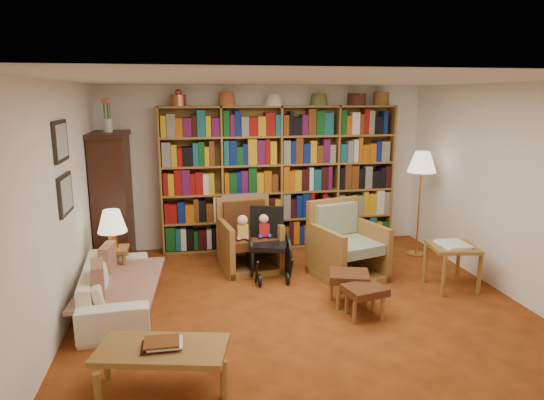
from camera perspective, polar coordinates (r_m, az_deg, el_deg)
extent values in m
plane|color=#974017|center=(5.60, 3.67, -12.66)|extent=(5.00, 5.00, 0.00)
plane|color=silver|center=(5.08, 4.07, 13.84)|extent=(5.00, 5.00, 0.00)
plane|color=white|center=(7.61, -0.76, 3.91)|extent=(5.00, 0.00, 5.00)
plane|color=white|center=(2.94, 16.04, -10.37)|extent=(5.00, 0.00, 5.00)
plane|color=white|center=(5.19, -23.96, -1.12)|extent=(0.00, 5.00, 5.00)
plane|color=white|center=(6.29, 26.53, 0.82)|extent=(0.00, 5.00, 5.00)
cube|color=olive|center=(7.51, 0.95, 2.64)|extent=(3.60, 0.30, 2.20)
cube|color=black|center=(7.14, -18.18, -0.12)|extent=(0.45, 0.90, 1.80)
cube|color=black|center=(7.01, -18.69, 7.32)|extent=(0.50, 0.95, 0.06)
cylinder|color=white|center=(7.00, -18.76, 8.30)|extent=(0.12, 0.12, 0.18)
cube|color=black|center=(5.38, -23.63, 6.37)|extent=(0.03, 0.52, 0.42)
cube|color=gray|center=(5.38, -23.47, 6.38)|extent=(0.01, 0.44, 0.34)
cube|color=black|center=(5.46, -23.14, 0.63)|extent=(0.03, 0.52, 0.42)
cube|color=gray|center=(5.45, -22.98, 0.63)|extent=(0.01, 0.44, 0.34)
imported|color=white|center=(5.77, -17.79, -9.69)|extent=(1.81, 0.82, 0.52)
cube|color=#C7BA91|center=(5.75, -17.32, -9.29)|extent=(0.91, 1.58, 0.04)
cube|color=maroon|center=(6.05, -18.73, -6.79)|extent=(0.16, 0.37, 0.36)
cube|color=maroon|center=(5.40, -19.77, -9.19)|extent=(0.18, 0.40, 0.38)
cube|color=olive|center=(6.32, -18.10, -5.56)|extent=(0.34, 0.34, 0.04)
cylinder|color=olive|center=(6.30, -19.27, -8.14)|extent=(0.05, 0.05, 0.47)
cylinder|color=olive|center=(6.27, -16.91, -8.10)|extent=(0.05, 0.05, 0.47)
cylinder|color=olive|center=(6.54, -18.93, -7.36)|extent=(0.05, 0.05, 0.47)
cylinder|color=olive|center=(6.51, -16.67, -7.31)|extent=(0.05, 0.05, 0.47)
cylinder|color=#C28C3E|center=(6.29, -18.17, -4.53)|extent=(0.12, 0.12, 0.20)
cone|color=white|center=(6.22, -18.32, -2.36)|extent=(0.35, 0.35, 0.28)
cube|color=olive|center=(6.80, -2.62, -7.66)|extent=(0.87, 0.89, 0.08)
cube|color=olive|center=(6.67, -5.59, -5.42)|extent=(0.19, 0.80, 0.68)
cube|color=olive|center=(6.75, 0.25, -5.13)|extent=(0.19, 0.80, 0.68)
cube|color=olive|center=(7.00, -3.05, -3.34)|extent=(0.77, 0.19, 0.95)
cube|color=#552816|center=(6.65, -2.62, -4.66)|extent=(0.68, 0.74, 0.13)
cube|color=#552816|center=(6.87, -2.99, -1.72)|extent=(0.60, 0.19, 0.40)
cube|color=#AA2D3C|center=(6.96, -3.12, -1.00)|extent=(0.59, 0.15, 0.42)
cube|color=olive|center=(6.54, 8.85, -8.61)|extent=(1.00, 1.02, 0.09)
cube|color=olive|center=(6.33, 5.86, -6.26)|extent=(0.31, 0.81, 0.71)
cube|color=olive|center=(6.56, 11.92, -5.80)|extent=(0.31, 0.81, 0.71)
cube|color=olive|center=(6.73, 7.95, -3.92)|extent=(0.79, 0.31, 0.99)
cube|color=gray|center=(6.38, 9.07, -5.38)|extent=(0.79, 0.84, 0.13)
cube|color=gray|center=(6.59, 8.22, -2.17)|extent=(0.62, 0.28, 0.42)
cube|color=black|center=(6.32, -0.27, -5.32)|extent=(0.56, 0.56, 0.06)
cube|color=black|center=(6.46, -0.61, -2.65)|extent=(0.44, 0.18, 0.45)
cylinder|color=black|center=(6.43, -2.61, -6.61)|extent=(0.03, 0.56, 0.56)
cylinder|color=black|center=(6.51, 1.74, -6.35)|extent=(0.03, 0.56, 0.56)
cylinder|color=black|center=(6.16, -1.46, -9.44)|extent=(0.03, 0.16, 0.16)
cylinder|color=black|center=(6.22, 1.83, -9.21)|extent=(0.03, 0.16, 0.16)
cylinder|color=#C28C3E|center=(7.65, 16.58, -6.08)|extent=(0.26, 0.26, 0.03)
cylinder|color=#C28C3E|center=(7.48, 16.88, -1.39)|extent=(0.03, 0.03, 1.32)
cone|color=white|center=(7.35, 17.24, 4.31)|extent=(0.41, 0.41, 0.30)
cube|color=olive|center=(6.36, 20.53, -5.20)|extent=(0.62, 0.62, 0.04)
cylinder|color=olive|center=(6.14, 19.56, -8.47)|extent=(0.05, 0.05, 0.51)
cylinder|color=olive|center=(6.38, 23.21, -7.99)|extent=(0.05, 0.05, 0.51)
cylinder|color=olive|center=(6.52, 17.54, -7.11)|extent=(0.05, 0.05, 0.51)
cylinder|color=olive|center=(6.75, 21.05, -6.72)|extent=(0.05, 0.05, 0.51)
cube|color=white|center=(6.35, 20.55, -4.90)|extent=(0.36, 0.42, 0.03)
cube|color=#552816|center=(5.66, 9.04, -8.86)|extent=(0.53, 0.49, 0.09)
cylinder|color=olive|center=(5.56, 7.78, -11.30)|extent=(0.04, 0.04, 0.29)
cylinder|color=olive|center=(5.67, 11.05, -10.95)|extent=(0.04, 0.04, 0.29)
cylinder|color=olive|center=(5.79, 6.95, -10.28)|extent=(0.04, 0.04, 0.29)
cylinder|color=olive|center=(5.90, 10.10, -9.97)|extent=(0.04, 0.04, 0.29)
cube|color=#552816|center=(5.37, 10.87, -10.39)|extent=(0.48, 0.44, 0.08)
cylinder|color=olive|center=(5.28, 9.67, -12.82)|extent=(0.04, 0.04, 0.27)
cylinder|color=olive|center=(5.39, 12.85, -12.43)|extent=(0.04, 0.04, 0.27)
cylinder|color=olive|center=(5.49, 8.78, -11.76)|extent=(0.04, 0.04, 0.27)
cylinder|color=olive|center=(5.60, 11.84, -11.42)|extent=(0.04, 0.04, 0.27)
cube|color=olive|center=(4.19, -12.82, -16.80)|extent=(1.13, 0.74, 0.05)
cylinder|color=olive|center=(4.15, -19.81, -20.51)|extent=(0.06, 0.06, 0.32)
cylinder|color=olive|center=(4.10, -5.73, -20.25)|extent=(0.06, 0.06, 0.32)
cylinder|color=olive|center=(4.51, -18.92, -17.59)|extent=(0.06, 0.06, 0.32)
cylinder|color=olive|center=(4.47, -6.21, -17.30)|extent=(0.06, 0.06, 0.32)
cube|color=brown|center=(4.16, -12.85, -16.17)|extent=(0.32, 0.28, 0.05)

